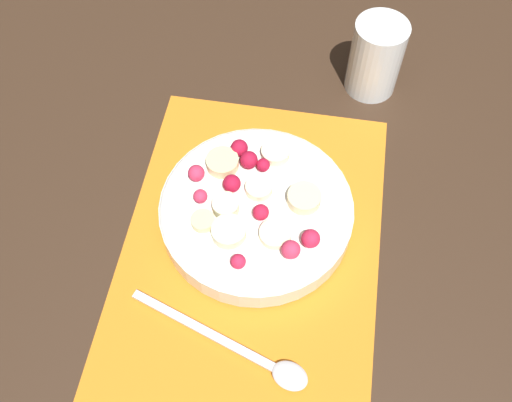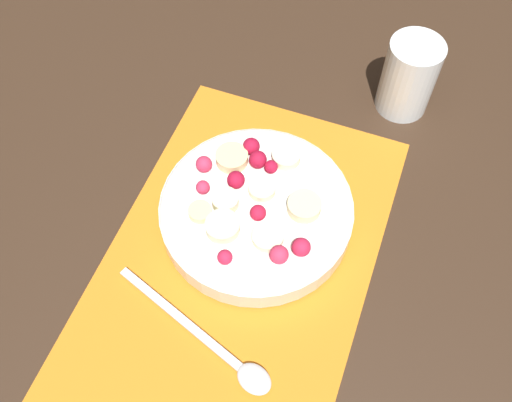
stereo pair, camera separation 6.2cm
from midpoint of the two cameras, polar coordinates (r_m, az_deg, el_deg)
The scene contains 5 objects.
ground_plane at distance 0.64m, azimuth 0.96°, elevation -6.64°, with size 3.00×3.00×0.00m, color #382619.
placemat at distance 0.63m, azimuth 0.96°, elevation -6.53°, with size 0.46×0.29×0.01m.
fruit_bowl at distance 0.64m, azimuth 2.75°, elevation -1.06°, with size 0.22×0.22×0.05m.
spoon at distance 0.59m, azimuth -0.38°, elevation -15.14°, with size 0.08×0.20×0.01m.
drinking_glass at distance 0.76m, azimuth 17.37°, elevation 11.61°, with size 0.07×0.07×0.10m.
Camera 2 is at (0.24, 0.11, 0.58)m, focal length 40.00 mm.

